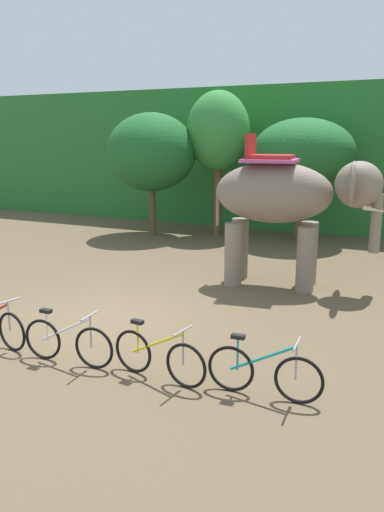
% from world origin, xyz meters
% --- Properties ---
extents(ground_plane, '(80.00, 80.00, 0.00)m').
position_xyz_m(ground_plane, '(0.00, 0.00, 0.00)').
color(ground_plane, brown).
extents(foliage_hedge, '(36.00, 6.00, 5.69)m').
position_xyz_m(foliage_hedge, '(0.00, 14.68, 2.85)').
color(foliage_hedge, '#28702D').
rests_on(foliage_hedge, ground).
extents(tree_center, '(3.35, 3.35, 4.60)m').
position_xyz_m(tree_center, '(-3.82, 8.80, 3.13)').
color(tree_center, brown).
rests_on(tree_center, ground).
extents(tree_center_left, '(2.34, 2.34, 5.38)m').
position_xyz_m(tree_center_left, '(-1.54, 9.83, 3.88)').
color(tree_center_left, brown).
rests_on(tree_center_left, ground).
extents(tree_far_right, '(3.59, 3.59, 4.36)m').
position_xyz_m(tree_far_right, '(1.62, 10.05, 3.19)').
color(tree_far_right, brown).
rests_on(tree_far_right, ground).
extents(elephant, '(4.22, 2.16, 3.78)m').
position_xyz_m(elephant, '(2.67, 4.10, 2.20)').
color(elephant, gray).
rests_on(elephant, ground).
extents(bike_white, '(1.71, 0.52, 0.92)m').
position_xyz_m(bike_white, '(0.68, -1.99, 0.39)').
color(bike_white, black).
rests_on(bike_white, ground).
extents(bike_yellow, '(1.70, 0.52, 0.92)m').
position_xyz_m(bike_yellow, '(2.32, -1.86, 0.39)').
color(bike_yellow, black).
rests_on(bike_yellow, ground).
extents(bike_teal, '(1.71, 0.52, 0.92)m').
position_xyz_m(bike_teal, '(3.96, -1.70, 0.39)').
color(bike_teal, black).
rests_on(bike_teal, ground).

